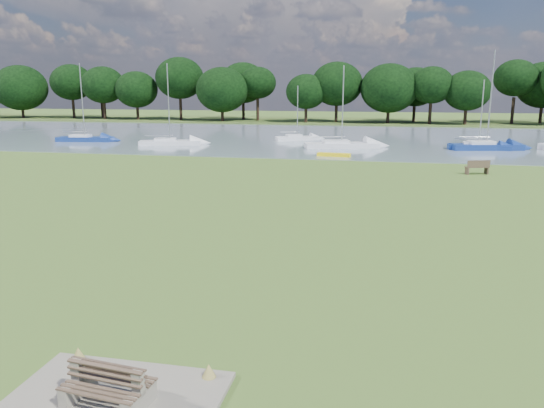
% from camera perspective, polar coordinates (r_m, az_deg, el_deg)
% --- Properties ---
extents(ground, '(220.00, 220.00, 0.00)m').
position_cam_1_polar(ground, '(23.69, -0.74, -2.37)').
color(ground, olive).
extents(river, '(220.00, 40.00, 0.10)m').
position_cam_1_polar(river, '(64.82, 7.38, 7.06)').
color(river, gray).
rests_on(river, ground).
extents(far_bank, '(220.00, 20.00, 0.40)m').
position_cam_1_polar(far_bank, '(94.67, 8.84, 8.72)').
color(far_bank, '#4C6626').
rests_on(far_bank, ground).
extents(concrete_pad, '(4.20, 3.20, 0.10)m').
position_cam_1_polar(concrete_pad, '(11.44, -17.11, -19.99)').
color(concrete_pad, gray).
rests_on(concrete_pad, ground).
extents(bench_pair, '(1.75, 1.15, 0.89)m').
position_cam_1_polar(bench_pair, '(11.23, -17.25, -18.21)').
color(bench_pair, gray).
rests_on(bench_pair, concrete_pad).
extents(riverbank_bench, '(1.73, 0.96, 1.02)m').
position_cam_1_polar(riverbank_bench, '(40.17, 21.23, 3.71)').
color(riverbank_bench, brown).
rests_on(riverbank_bench, ground).
extents(kayak, '(2.99, 1.04, 0.29)m').
position_cam_1_polar(kayak, '(47.17, 6.67, 5.28)').
color(kayak, yellow).
rests_on(kayak, river).
extents(tree_line, '(137.91, 8.89, 10.75)m').
position_cam_1_polar(tree_line, '(90.63, 7.38, 12.64)').
color(tree_line, black).
rests_on(tree_line, far_bank).
extents(sailboat_0, '(5.77, 1.64, 6.66)m').
position_cam_1_polar(sailboat_0, '(55.71, 21.29, 5.91)').
color(sailboat_0, navy).
rests_on(sailboat_0, river).
extents(sailboat_1, '(6.33, 2.52, 8.50)m').
position_cam_1_polar(sailboat_1, '(63.37, -19.54, 6.79)').
color(sailboat_1, navy).
rests_on(sailboat_1, river).
extents(sailboat_2, '(5.06, 3.33, 6.10)m').
position_cam_1_polar(sailboat_2, '(61.07, 2.68, 7.24)').
color(sailboat_2, white).
rests_on(sailboat_2, river).
extents(sailboat_3, '(6.98, 3.30, 9.41)m').
position_cam_1_polar(sailboat_3, '(55.77, 22.02, 5.97)').
color(sailboat_3, navy).
rests_on(sailboat_3, river).
extents(sailboat_4, '(6.62, 3.67, 8.33)m').
position_cam_1_polar(sailboat_4, '(57.34, -10.98, 6.69)').
color(sailboat_4, white).
rests_on(sailboat_4, river).
extents(sailboat_5, '(7.63, 4.10, 8.03)m').
position_cam_1_polar(sailboat_5, '(53.91, 7.42, 6.49)').
color(sailboat_5, white).
rests_on(sailboat_5, river).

